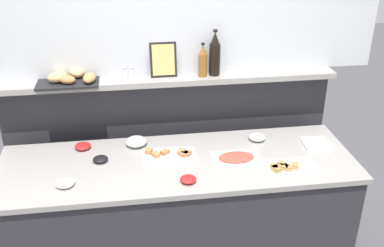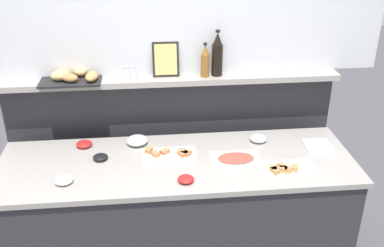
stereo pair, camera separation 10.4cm
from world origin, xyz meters
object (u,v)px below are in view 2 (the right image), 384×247
cold_cuts_platter (236,159)px  pepper_shaker (134,73)px  sandwich_platter_front (169,154)px  napkin_stack (318,146)px  condiment_bowl_teal (64,180)px  salt_shaker (127,73)px  vinegar_bottle_amber (205,62)px  framed_picture (166,59)px  wine_bottle_dark (217,55)px  sandwich_platter_rear (287,168)px  glass_bowl_medium (258,139)px  condiment_bowl_cream (100,157)px  glass_bowl_large (137,141)px  condiment_bowl_dark (186,179)px  bread_basket (71,76)px  condiment_bowl_red (84,144)px

cold_cuts_platter → pepper_shaker: pepper_shaker is taller
sandwich_platter_front → napkin_stack: sandwich_platter_front is taller
condiment_bowl_teal → napkin_stack: condiment_bowl_teal is taller
salt_shaker → pepper_shaker: (0.04, 0.00, 0.00)m
vinegar_bottle_amber → salt_shaker: 0.53m
condiment_bowl_teal → framed_picture: (0.64, 0.68, 0.49)m
wine_bottle_dark → salt_shaker: (-0.61, -0.01, -0.10)m
sandwich_platter_rear → glass_bowl_medium: (-0.09, 0.37, 0.01)m
condiment_bowl_cream → napkin_stack: 1.42m
sandwich_platter_front → framed_picture: framed_picture is taller
sandwich_platter_front → napkin_stack: bearing=0.5°
napkin_stack → wine_bottle_dark: size_ratio=0.54×
cold_cuts_platter → glass_bowl_large: bearing=156.2°
sandwich_platter_rear → sandwich_platter_front: same height
condiment_bowl_dark → wine_bottle_dark: size_ratio=0.30×
salt_shaker → pepper_shaker: 0.04m
glass_bowl_medium → pepper_shaker: pepper_shaker is taller
vinegar_bottle_amber → wine_bottle_dark: bearing=11.7°
condiment_bowl_teal → bread_basket: bearing=90.0°
vinegar_bottle_amber → cold_cuts_platter: bearing=-73.9°
cold_cuts_platter → salt_shaker: (-0.67, 0.49, 0.42)m
glass_bowl_large → condiment_bowl_cream: glass_bowl_large is taller
condiment_bowl_cream → bread_basket: bread_basket is taller
sandwich_platter_rear → glass_bowl_large: (-0.91, 0.42, 0.01)m
condiment_bowl_teal → glass_bowl_medium: bearing=17.0°
sandwich_platter_rear → condiment_bowl_cream: bearing=168.1°
pepper_shaker → framed_picture: (0.22, 0.04, 0.07)m
vinegar_bottle_amber → salt_shaker: bearing=179.6°
glass_bowl_large → pepper_shaker: pepper_shaker is taller
sandwich_platter_rear → condiment_bowl_dark: size_ratio=3.24×
cold_cuts_platter → napkin_stack: size_ratio=1.80×
sandwich_platter_front → cold_cuts_platter: 0.43m
condiment_bowl_cream → pepper_shaker: pepper_shaker is taller
vinegar_bottle_amber → bread_basket: 0.90m
vinegar_bottle_amber → framed_picture: (-0.26, 0.04, 0.01)m
glass_bowl_medium → vinegar_bottle_amber: bearing=143.0°
sandwich_platter_front → condiment_bowl_red: same height
glass_bowl_medium → bread_basket: 1.33m
glass_bowl_large → vinegar_bottle_amber: 0.70m
condiment_bowl_teal → condiment_bowl_cream: condiment_bowl_teal is taller
cold_cuts_platter → condiment_bowl_dark: size_ratio=3.19×
cold_cuts_platter → condiment_bowl_red: condiment_bowl_red is taller
sandwich_platter_front → condiment_bowl_teal: condiment_bowl_teal is taller
cold_cuts_platter → condiment_bowl_dark: bearing=-148.2°
condiment_bowl_cream → pepper_shaker: bearing=60.0°
condiment_bowl_dark → condiment_bowl_cream: (-0.51, 0.30, -0.00)m
sandwich_platter_rear → condiment_bowl_cream: 1.16m
cold_cuts_platter → condiment_bowl_red: 1.01m
condiment_bowl_cream → napkin_stack: condiment_bowl_cream is taller
wine_bottle_dark → salt_shaker: 0.62m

